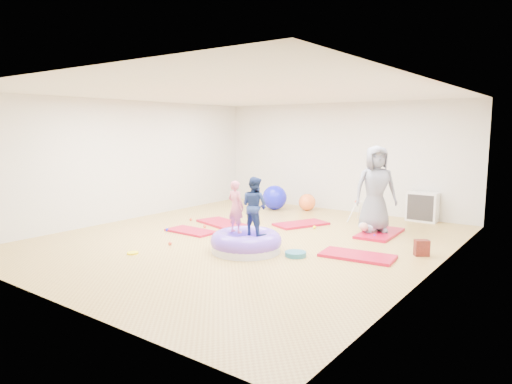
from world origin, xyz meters
The scene contains 19 objects.
room centered at (0.00, 0.00, 1.40)m, with size 7.01×8.01×2.81m.
gym_mat_front_left centered at (-1.32, -0.20, 0.02)m, with size 1.06×0.53×0.04m, color #AC0925.
gym_mat_mid_left centered at (-1.30, 0.77, 0.03)m, with size 1.25×0.63×0.05m, color #AC0925.
gym_mat_center_back centered at (0.18, 1.76, 0.02)m, with size 1.19×0.59×0.05m, color #AC0925.
gym_mat_right centered at (2.26, 0.11, 0.03)m, with size 1.21×0.61×0.05m, color #AC0925.
gym_mat_rear_right centered at (1.94, 1.92, 0.03)m, with size 1.31×0.66×0.05m, color #AC0925.
inflatable_cushion centered at (0.53, -0.71, 0.15)m, with size 1.26×1.26×0.40m.
child_pink centered at (0.30, -0.71, 0.83)m, with size 0.34×0.22×0.93m, color #D2637D.
child_navy centered at (0.68, -0.67, 0.87)m, with size 0.49×0.39×1.02m, color navy.
adult_caregiver centered at (1.81, 1.94, 0.93)m, with size 0.86×0.56×1.75m, color slate.
infant centered at (1.73, 1.74, 0.17)m, with size 0.37×0.38×0.22m.
ball_pit_balls centered at (-0.60, 0.41, 0.03)m, with size 4.18×2.89×0.07m.
exercise_ball_blue centered at (-1.40, 3.03, 0.32)m, with size 0.65×0.65×0.65m, color #1215D5.
exercise_ball_orange centered at (-0.63, 3.42, 0.22)m, with size 0.45×0.45×0.45m, color orange.
infant_play_gym centered at (1.22, 2.85, 0.32)m, with size 0.63×0.60×0.49m.
cube_shelf centered at (2.22, 3.79, 0.34)m, with size 0.69×0.34×0.69m.
balance_disc centered at (1.40, -0.46, 0.04)m, with size 0.36×0.36×0.08m, color #216581.
backpack centered at (3.10, 0.84, 0.14)m, with size 0.24×0.15×0.28m, color maroon.
yellow_toy centered at (-0.95, -2.00, 0.01)m, with size 0.20×0.20×0.03m, color #FFF002.
Camera 1 is at (5.30, -6.89, 2.16)m, focal length 32.00 mm.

